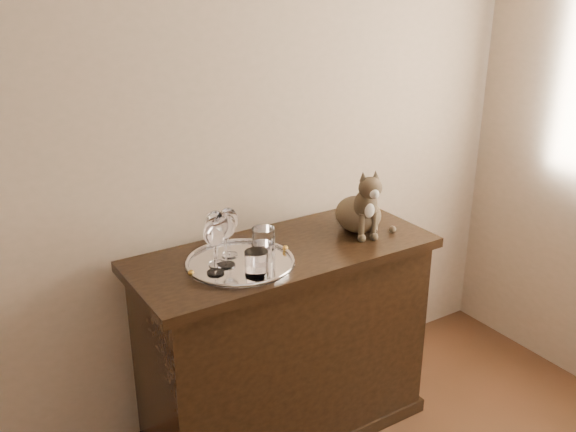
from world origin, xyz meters
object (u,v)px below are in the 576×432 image
(wine_glass_a, at_px, (216,238))
(wine_glass_c, at_px, (215,247))
(tray, at_px, (240,264))
(wine_glass_d, at_px, (225,240))
(wine_glass_b, at_px, (229,232))
(sideboard, at_px, (284,344))
(tumbler_c, at_px, (264,241))
(cat, at_px, (359,198))
(tumbler_b, at_px, (256,264))
(tumbler_a, at_px, (263,255))

(wine_glass_a, relative_size, wine_glass_c, 1.05)
(tray, distance_m, wine_glass_c, 0.16)
(wine_glass_d, bearing_deg, wine_glass_b, 55.08)
(sideboard, xyz_separation_m, tumbler_c, (-0.09, 0.00, 0.48))
(sideboard, xyz_separation_m, tray, (-0.21, -0.03, 0.43))
(wine_glass_b, relative_size, tumbler_c, 1.93)
(wine_glass_a, xyz_separation_m, cat, (0.64, -0.00, 0.03))
(wine_glass_b, bearing_deg, sideboard, -13.02)
(tray, height_order, wine_glass_d, wine_glass_d)
(wine_glass_d, xyz_separation_m, tumbler_b, (0.05, -0.13, -0.06))
(tray, height_order, cat, cat)
(sideboard, relative_size, tumbler_a, 13.45)
(wine_glass_c, height_order, wine_glass_d, wine_glass_d)
(wine_glass_a, bearing_deg, wine_glass_d, -45.51)
(tumbler_a, height_order, cat, cat)
(wine_glass_c, xyz_separation_m, tumbler_a, (0.17, -0.04, -0.06))
(tumbler_a, height_order, tumbler_b, tumbler_b)
(cat, bearing_deg, tumbler_c, -164.40)
(tray, xyz_separation_m, cat, (0.57, 0.03, 0.14))
(wine_glass_a, relative_size, wine_glass_d, 1.02)
(sideboard, height_order, wine_glass_c, wine_glass_c)
(wine_glass_c, distance_m, tumbler_b, 0.16)
(sideboard, relative_size, tumbler_c, 12.23)
(wine_glass_a, xyz_separation_m, wine_glass_d, (0.02, -0.02, -0.00))
(tray, bearing_deg, wine_glass_a, 158.22)
(sideboard, distance_m, tumbler_b, 0.55)
(wine_glass_b, xyz_separation_m, tumbler_b, (0.00, -0.20, -0.05))
(wine_glass_a, distance_m, cat, 0.64)
(sideboard, xyz_separation_m, tumbler_a, (-0.15, -0.10, 0.48))
(wine_glass_d, distance_m, cat, 0.62)
(sideboard, xyz_separation_m, wine_glass_d, (-0.26, -0.02, 0.54))
(tray, height_order, wine_glass_a, wine_glass_a)
(sideboard, height_order, tumbler_a, tumbler_a)
(sideboard, distance_m, wine_glass_b, 0.57)
(sideboard, bearing_deg, tray, -171.77)
(tray, bearing_deg, tumbler_b, -90.96)
(wine_glass_a, distance_m, tumbler_b, 0.18)
(wine_glass_c, relative_size, wine_glass_d, 0.97)
(wine_glass_c, bearing_deg, tumbler_b, -40.85)
(tumbler_b, bearing_deg, sideboard, 36.31)
(wine_glass_a, xyz_separation_m, tumbler_b, (0.08, -0.15, -0.06))
(wine_glass_b, height_order, cat, cat)
(wine_glass_d, relative_size, tumbler_b, 2.19)
(tumbler_c, height_order, cat, cat)
(wine_glass_c, bearing_deg, tumbler_c, 14.41)
(wine_glass_d, bearing_deg, wine_glass_c, -150.40)
(wine_glass_a, xyz_separation_m, wine_glass_b, (0.07, 0.05, -0.01))
(sideboard, distance_m, tumbler_a, 0.51)
(wine_glass_c, xyz_separation_m, tumbler_c, (0.23, 0.06, -0.05))
(tray, relative_size, wine_glass_b, 2.11)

